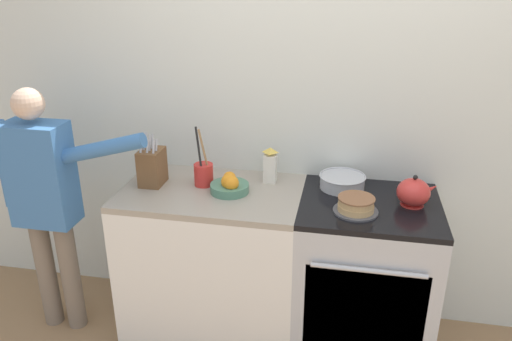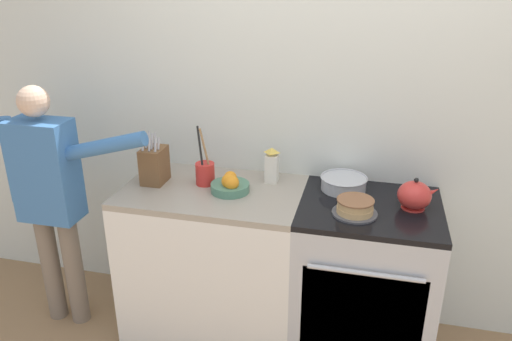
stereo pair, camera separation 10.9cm
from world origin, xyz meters
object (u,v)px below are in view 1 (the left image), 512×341
(layer_cake, at_px, (356,205))
(person_baker, at_px, (46,195))
(tea_kettle, at_px, (414,192))
(utensil_crock, at_px, (204,173))
(milk_carton, at_px, (270,165))
(fruit_bowl, at_px, (230,185))
(stove_range, at_px, (363,277))
(mixing_bowl, at_px, (342,181))
(knife_block, at_px, (152,166))

(layer_cake, height_order, person_baker, person_baker)
(tea_kettle, relative_size, utensil_crock, 0.61)
(milk_carton, height_order, person_baker, person_baker)
(layer_cake, xyz_separation_m, fruit_bowl, (-0.68, 0.11, 0.00))
(layer_cake, relative_size, milk_carton, 1.10)
(stove_range, xyz_separation_m, tea_kettle, (0.21, 0.02, 0.53))
(stove_range, distance_m, person_baker, 1.84)
(tea_kettle, xyz_separation_m, person_baker, (-2.00, -0.18, -0.11))
(layer_cake, bearing_deg, fruit_bowl, 170.97)
(layer_cake, height_order, milk_carton, milk_carton)
(stove_range, relative_size, layer_cake, 4.06)
(layer_cake, distance_m, milk_carton, 0.58)
(mixing_bowl, bearing_deg, tea_kettle, -21.81)
(knife_block, bearing_deg, layer_cake, -6.90)
(layer_cake, xyz_separation_m, knife_block, (-1.14, 0.14, 0.07))
(utensil_crock, bearing_deg, stove_range, -3.83)
(layer_cake, distance_m, person_baker, 1.71)
(tea_kettle, bearing_deg, milk_carton, 168.29)
(stove_range, height_order, person_baker, person_baker)
(tea_kettle, height_order, mixing_bowl, tea_kettle)
(knife_block, height_order, person_baker, person_baker)
(milk_carton, bearing_deg, layer_cake, -31.51)
(mixing_bowl, xyz_separation_m, fruit_bowl, (-0.60, -0.18, 0.00))
(fruit_bowl, bearing_deg, utensil_crock, 157.33)
(mixing_bowl, height_order, fruit_bowl, fruit_bowl)
(layer_cake, relative_size, utensil_crock, 0.66)
(layer_cake, bearing_deg, knife_block, 173.10)
(fruit_bowl, bearing_deg, milk_carton, 44.92)
(tea_kettle, distance_m, person_baker, 2.01)
(layer_cake, relative_size, mixing_bowl, 0.88)
(layer_cake, distance_m, mixing_bowl, 0.30)
(utensil_crock, bearing_deg, milk_carton, 18.61)
(stove_range, xyz_separation_m, layer_cake, (-0.08, -0.12, 0.50))
(stove_range, distance_m, tea_kettle, 0.57)
(knife_block, relative_size, milk_carton, 1.42)
(tea_kettle, relative_size, knife_block, 0.71)
(fruit_bowl, bearing_deg, tea_kettle, 1.78)
(layer_cake, bearing_deg, mixing_bowl, 105.31)
(layer_cake, distance_m, knife_block, 1.15)
(knife_block, bearing_deg, person_baker, -162.46)
(fruit_bowl, bearing_deg, knife_block, 176.30)
(tea_kettle, relative_size, person_baker, 0.14)
(stove_range, relative_size, person_baker, 0.62)
(tea_kettle, height_order, fruit_bowl, tea_kettle)
(layer_cake, xyz_separation_m, mixing_bowl, (-0.08, 0.29, 0.00))
(milk_carton, bearing_deg, mixing_bowl, -1.98)
(tea_kettle, distance_m, fruit_bowl, 0.97)
(layer_cake, relative_size, knife_block, 0.78)
(utensil_crock, xyz_separation_m, fruit_bowl, (0.17, -0.07, -0.03))
(person_baker, bearing_deg, tea_kettle, 10.33)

